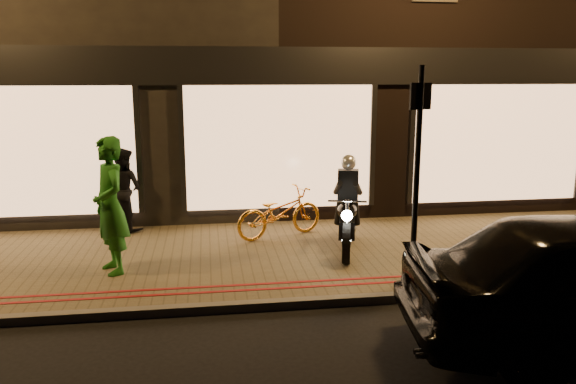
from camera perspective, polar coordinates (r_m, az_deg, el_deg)
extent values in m
plane|color=black|center=(7.52, 3.15, -11.68)|extent=(90.00, 90.00, 0.00)
cube|color=brown|center=(9.33, 0.72, -6.48)|extent=(50.00, 4.00, 0.12)
cube|color=#59544C|center=(7.54, 3.08, -11.11)|extent=(50.00, 0.14, 0.12)
cube|color=maroon|center=(7.88, 2.51, -9.57)|extent=(50.00, 0.06, 0.01)
cube|color=maroon|center=(8.06, 2.24, -9.05)|extent=(50.00, 0.06, 0.01)
cube|color=black|center=(16.45, -25.48, 15.15)|extent=(12.00, 10.00, 8.50)
cube|color=black|center=(17.44, 17.46, 15.50)|extent=(12.00, 10.00, 8.50)
cube|color=black|center=(10.79, -0.90, 12.69)|extent=(48.00, 0.12, 0.70)
cube|color=#ECAE76|center=(11.22, -24.36, 3.71)|extent=(3.60, 0.06, 2.38)
cube|color=#ECAE76|center=(10.87, -0.87, 4.54)|extent=(3.60, 0.06, 2.38)
cube|color=#ECAE76|center=(12.28, 20.51, 4.65)|extent=(3.60, 0.06, 2.38)
cylinder|color=black|center=(8.76, 5.95, -5.18)|extent=(0.28, 0.65, 0.64)
cylinder|color=black|center=(10.01, 6.04, -3.00)|extent=(0.28, 0.65, 0.64)
cylinder|color=silver|center=(8.76, 5.95, -5.18)|extent=(0.17, 0.17, 0.14)
cylinder|color=silver|center=(10.01, 6.04, -3.00)|extent=(0.17, 0.17, 0.14)
cube|color=black|center=(9.41, 6.01, -3.46)|extent=(0.43, 0.74, 0.30)
ellipsoid|color=black|center=(9.21, 6.04, -1.88)|extent=(0.44, 0.57, 0.29)
cube|color=black|center=(9.63, 6.07, -1.27)|extent=(0.35, 0.59, 0.09)
cylinder|color=silver|center=(8.74, 6.05, -0.94)|extent=(0.59, 0.18, 0.03)
cylinder|color=silver|center=(8.73, 6.00, -3.20)|extent=(0.13, 0.33, 0.71)
sphere|color=white|center=(8.55, 6.01, -2.41)|extent=(0.21, 0.21, 0.17)
cylinder|color=silver|center=(9.88, 6.72, -3.46)|extent=(0.21, 0.55, 0.07)
cube|color=black|center=(9.43, 6.11, 0.62)|extent=(0.38, 0.30, 0.55)
sphere|color=silver|center=(9.30, 6.16, 3.03)|extent=(0.32, 0.32, 0.26)
cylinder|color=black|center=(9.11, 5.09, 0.44)|extent=(0.16, 0.61, 0.34)
cylinder|color=black|center=(9.11, 7.10, 0.39)|extent=(0.32, 0.59, 0.34)
cylinder|color=black|center=(9.49, 5.20, -2.07)|extent=(0.13, 0.27, 0.46)
cylinder|color=black|center=(9.49, 6.89, -2.11)|extent=(0.25, 0.29, 0.46)
cylinder|color=black|center=(7.77, 12.93, 1.33)|extent=(0.10, 0.10, 3.00)
cube|color=black|center=(7.65, 13.32, 9.46)|extent=(0.34, 0.15, 0.35)
imported|color=orange|center=(10.07, -0.87, -2.11)|extent=(1.79, 1.20, 0.89)
imported|color=#1E651B|center=(8.55, -17.63, -1.34)|extent=(0.76, 0.87, 2.02)
imported|color=black|center=(10.87, -16.33, 0.25)|extent=(0.96, 0.93, 1.56)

